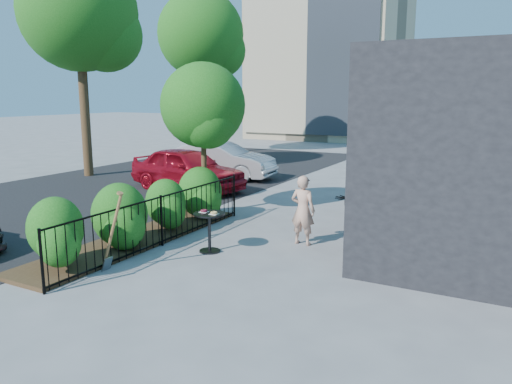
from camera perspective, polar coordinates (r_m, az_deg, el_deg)
The scene contains 13 objects.
ground at distance 10.06m, azimuth -3.91°, elevation -7.32°, with size 120.00×120.00×0.00m, color gray.
fence at distance 10.75m, azimuth -10.75°, elevation -3.17°, with size 0.05×6.05×1.10m.
planting_bed at distance 11.33m, azimuth -13.42°, elevation -5.28°, with size 1.30×6.00×0.08m, color #382616.
shrubs at distance 11.17m, azimuth -12.85°, elevation -1.98°, with size 1.10×5.60×1.24m.
patio_tree at distance 13.08m, azimuth -5.96°, elevation 9.25°, with size 2.20×2.20×3.94m.
street at distance 16.71m, azimuth -18.93°, elevation -0.44°, with size 9.00×30.00×0.01m, color black.
street_tree_near at distance 20.75m, azimuth -19.55°, elevation 18.09°, with size 4.40×4.40×8.28m.
street_tree_far at distance 26.81m, azimuth -6.28°, elevation 16.92°, with size 4.40×4.40×8.28m.
cafe_table at distance 10.20m, azimuth -5.36°, elevation -3.79°, with size 0.65×0.65×0.87m.
woman at distance 10.66m, azimuth 5.38°, elevation -2.08°, with size 0.55×0.36×1.50m, color tan.
shovel at distance 9.35m, azimuth -16.15°, elevation -4.84°, with size 0.54×0.20×1.54m.
car_red at distance 16.87m, azimuth -7.87°, elevation 2.64°, with size 1.70×4.23×1.44m, color #A00D1C.
car_silver at distance 19.14m, azimuth -4.15°, elevation 3.66°, with size 1.49×4.26×1.40m, color #B3B3B8.
Camera 1 is at (5.12, -8.06, 3.18)m, focal length 35.00 mm.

